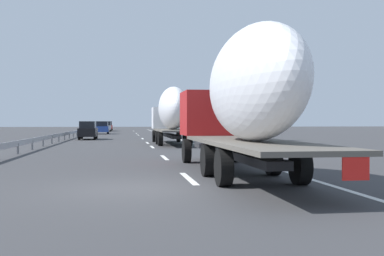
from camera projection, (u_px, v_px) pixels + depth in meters
ground_plane at (125, 138)px, 51.80m from camera, size 260.00×260.00×0.00m
lane_stripe_0 at (189, 178)px, 14.48m from camera, size 3.20×0.20×0.01m
lane_stripe_1 at (164, 158)px, 23.03m from camera, size 3.20×0.20×0.01m
lane_stripe_2 at (152, 147)px, 32.94m from camera, size 3.20×0.20×0.01m
lane_stripe_3 at (147, 143)px, 39.44m from camera, size 3.20×0.20×0.01m
lane_stripe_4 at (143, 139)px, 49.63m from camera, size 3.20×0.20×0.01m
lane_stripe_5 at (138, 135)px, 64.65m from camera, size 3.20×0.20×0.01m
lane_stripe_6 at (138, 135)px, 63.12m from camera, size 3.20×0.20×0.01m
lane_stripe_7 at (136, 133)px, 73.20m from camera, size 3.20×0.20×0.01m
lane_stripe_8 at (134, 131)px, 93.82m from camera, size 3.20×0.20×0.01m
edge_line_right at (170, 136)px, 57.55m from camera, size 110.00×0.20×0.01m
truck_lead at (172, 112)px, 37.06m from camera, size 13.05×2.55×4.52m
truck_trailing at (243, 97)px, 14.97m from camera, size 14.14×2.55×4.61m
car_silver_hatch at (106, 126)px, 88.65m from camera, size 4.01×1.76×1.92m
car_black_suv at (88, 130)px, 47.40m from camera, size 4.77×1.75×1.86m
car_blue_sedan at (102, 128)px, 69.62m from camera, size 4.71×1.90×1.91m
car_red_compact at (108, 126)px, 97.77m from camera, size 4.40×1.82×1.97m
road_sign at (175, 119)px, 62.28m from camera, size 0.10×0.90×3.12m
tree_0 at (177, 111)px, 97.50m from camera, size 2.45×2.45×6.47m
tree_1 at (240, 95)px, 44.42m from camera, size 3.45×3.45×7.29m
tree_2 at (255, 92)px, 37.84m from camera, size 2.76×2.76×6.53m
guardrail_median at (73, 132)px, 53.88m from camera, size 94.00×0.10×0.76m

